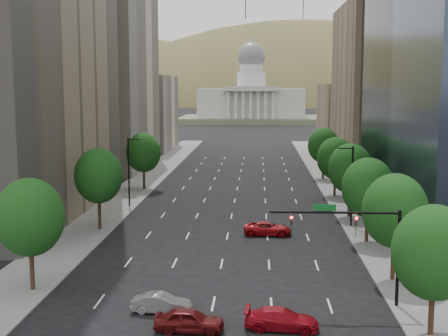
% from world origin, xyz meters
% --- Properties ---
extents(sidewalk_left, '(6.00, 200.00, 0.15)m').
position_xyz_m(sidewalk_left, '(-15.50, 60.00, 0.07)').
color(sidewalk_left, slate).
rests_on(sidewalk_left, ground).
extents(sidewalk_right, '(6.00, 200.00, 0.15)m').
position_xyz_m(sidewalk_right, '(15.50, 60.00, 0.07)').
color(sidewalk_right, slate).
rests_on(sidewalk_right, ground).
extents(midrise_cream_left, '(14.00, 30.00, 35.00)m').
position_xyz_m(midrise_cream_left, '(-25.00, 103.00, 17.50)').
color(midrise_cream_left, beige).
rests_on(midrise_cream_left, ground).
extents(filler_left, '(14.00, 26.00, 18.00)m').
position_xyz_m(filler_left, '(-25.00, 136.00, 9.00)').
color(filler_left, beige).
rests_on(filler_left, ground).
extents(parking_tan_right, '(14.00, 30.00, 30.00)m').
position_xyz_m(parking_tan_right, '(25.00, 100.00, 15.00)').
color(parking_tan_right, '#8C7759').
rests_on(parking_tan_right, ground).
extents(filler_right, '(14.00, 26.00, 16.00)m').
position_xyz_m(filler_right, '(25.00, 133.00, 8.00)').
color(filler_right, '#8C7759').
rests_on(filler_right, ground).
extents(tree_right_0, '(5.20, 5.20, 8.39)m').
position_xyz_m(tree_right_0, '(14.00, 25.00, 5.39)').
color(tree_right_0, '#382316').
rests_on(tree_right_0, ground).
extents(tree_right_1, '(5.20, 5.20, 8.75)m').
position_xyz_m(tree_right_1, '(14.00, 36.00, 5.75)').
color(tree_right_1, '#382316').
rests_on(tree_right_1, ground).
extents(tree_right_2, '(5.20, 5.20, 8.61)m').
position_xyz_m(tree_right_2, '(14.00, 48.00, 5.60)').
color(tree_right_2, '#382316').
rests_on(tree_right_2, ground).
extents(tree_right_3, '(5.20, 5.20, 8.89)m').
position_xyz_m(tree_right_3, '(14.00, 60.00, 5.89)').
color(tree_right_3, '#382316').
rests_on(tree_right_3, ground).
extents(tree_right_4, '(5.20, 5.20, 8.46)m').
position_xyz_m(tree_right_4, '(14.00, 74.00, 5.46)').
color(tree_right_4, '#382316').
rests_on(tree_right_4, ground).
extents(tree_right_5, '(5.20, 5.20, 8.75)m').
position_xyz_m(tree_right_5, '(14.00, 90.00, 5.75)').
color(tree_right_5, '#382316').
rests_on(tree_right_5, ground).
extents(tree_left_0, '(5.20, 5.20, 8.75)m').
position_xyz_m(tree_left_0, '(-14.00, 32.00, 5.75)').
color(tree_left_0, '#382316').
rests_on(tree_left_0, ground).
extents(tree_left_1, '(5.20, 5.20, 8.97)m').
position_xyz_m(tree_left_1, '(-14.00, 52.00, 5.96)').
color(tree_left_1, '#382316').
rests_on(tree_left_1, ground).
extents(tree_left_2, '(5.20, 5.20, 8.68)m').
position_xyz_m(tree_left_2, '(-14.00, 78.00, 5.68)').
color(tree_left_2, '#382316').
rests_on(tree_left_2, ground).
extents(streetlight_rn, '(1.70, 0.20, 9.00)m').
position_xyz_m(streetlight_rn, '(13.44, 55.00, 4.84)').
color(streetlight_rn, black).
rests_on(streetlight_rn, ground).
extents(streetlight_ln, '(1.70, 0.20, 9.00)m').
position_xyz_m(streetlight_ln, '(-13.44, 65.00, 4.84)').
color(streetlight_ln, black).
rests_on(streetlight_ln, ground).
extents(traffic_signal, '(9.12, 0.40, 7.38)m').
position_xyz_m(traffic_signal, '(10.53, 30.00, 5.17)').
color(traffic_signal, black).
rests_on(traffic_signal, ground).
extents(capitol, '(60.00, 40.00, 35.20)m').
position_xyz_m(capitol, '(0.00, 249.71, 8.58)').
color(capitol, '#596647').
rests_on(capitol, ground).
extents(foothills, '(720.00, 413.00, 263.00)m').
position_xyz_m(foothills, '(34.67, 599.39, -37.78)').
color(foothills, olive).
rests_on(foothills, ground).
extents(car_red_near, '(4.91, 2.30, 1.39)m').
position_xyz_m(car_red_near, '(4.73, 25.59, 0.69)').
color(car_red_near, maroon).
rests_on(car_red_near, ground).
extents(car_maroon, '(4.53, 1.95, 1.52)m').
position_xyz_m(car_maroon, '(-1.16, 24.90, 0.76)').
color(car_maroon, '#550E0F').
rests_on(car_maroon, ground).
extents(car_silver, '(4.19, 1.78, 1.34)m').
position_xyz_m(car_silver, '(-3.46, 28.06, 0.67)').
color(car_silver, gray).
rests_on(car_silver, ground).
extents(car_red_far, '(5.07, 2.35, 1.41)m').
position_xyz_m(car_red_far, '(4.21, 50.76, 0.70)').
color(car_red_far, '#9A0B0F').
rests_on(car_red_far, ground).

